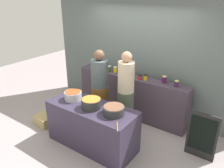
# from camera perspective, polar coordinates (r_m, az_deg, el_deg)

# --- Properties ---
(ground) EXTENTS (12.00, 12.00, 0.00)m
(ground) POSITION_cam_1_polar(r_m,az_deg,el_deg) (4.72, -2.51, -13.21)
(ground) COLOR #9B8F93
(storefront_wall) EXTENTS (4.80, 0.12, 3.00)m
(storefront_wall) POSITION_cam_1_polar(r_m,az_deg,el_deg) (5.20, 7.07, 8.43)
(storefront_wall) COLOR slate
(storefront_wall) RESTS_ON ground
(display_shelf) EXTENTS (2.70, 0.36, 0.99)m
(display_shelf) POSITION_cam_1_polar(r_m,az_deg,el_deg) (5.26, 4.72, -3.02)
(display_shelf) COLOR #423643
(display_shelf) RESTS_ON ground
(prep_table) EXTENTS (1.70, 0.70, 0.83)m
(prep_table) POSITION_cam_1_polar(r_m,az_deg,el_deg) (4.30, -5.09, -10.59)
(prep_table) COLOR #31293D
(prep_table) RESTS_ON ground
(preserve_jar_0) EXTENTS (0.09, 0.09, 0.14)m
(preserve_jar_0) POSITION_cam_1_polar(r_m,az_deg,el_deg) (5.66, -4.48, 5.02)
(preserve_jar_0) COLOR #492547
(preserve_jar_0) RESTS_ON display_shelf
(preserve_jar_1) EXTENTS (0.08, 0.08, 0.14)m
(preserve_jar_1) POSITION_cam_1_polar(r_m,az_deg,el_deg) (5.30, -0.69, 3.87)
(preserve_jar_1) COLOR #374423
(preserve_jar_1) RESTS_ON display_shelf
(preserve_jar_2) EXTENTS (0.09, 0.09, 0.13)m
(preserve_jar_2) POSITION_cam_1_polar(r_m,az_deg,el_deg) (5.28, 0.83, 3.74)
(preserve_jar_2) COLOR yellow
(preserve_jar_2) RESTS_ON display_shelf
(preserve_jar_3) EXTENTS (0.09, 0.09, 0.13)m
(preserve_jar_3) POSITION_cam_1_polar(r_m,az_deg,el_deg) (5.12, 3.86, 3.07)
(preserve_jar_3) COLOR #A81F14
(preserve_jar_3) RESTS_ON display_shelf
(preserve_jar_4) EXTENTS (0.09, 0.09, 0.10)m
(preserve_jar_4) POSITION_cam_1_polar(r_m,az_deg,el_deg) (4.87, 7.11, 1.72)
(preserve_jar_4) COLOR #A82B1E
(preserve_jar_4) RESTS_ON display_shelf
(preserve_jar_5) EXTENTS (0.09, 0.09, 0.11)m
(preserve_jar_5) POSITION_cam_1_polar(r_m,az_deg,el_deg) (4.86, 8.48, 1.67)
(preserve_jar_5) COLOR gold
(preserve_jar_5) RESTS_ON display_shelf
(preserve_jar_6) EXTENTS (0.09, 0.09, 0.15)m
(preserve_jar_6) POSITION_cam_1_polar(r_m,az_deg,el_deg) (4.77, 13.14, 1.14)
(preserve_jar_6) COLOR #531448
(preserve_jar_6) RESTS_ON display_shelf
(preserve_jar_7) EXTENTS (0.08, 0.08, 0.13)m
(preserve_jar_7) POSITION_cam_1_polar(r_m,az_deg,el_deg) (4.65, 16.07, 0.10)
(preserve_jar_7) COLOR #421F46
(preserve_jar_7) RESTS_ON display_shelf
(cooking_pot_left) EXTENTS (0.33, 0.33, 0.16)m
(cooking_pot_left) POSITION_cam_1_polar(r_m,az_deg,el_deg) (4.34, -9.87, -2.91)
(cooking_pot_left) COLOR #B7B7BC
(cooking_pot_left) RESTS_ON prep_table
(cooking_pot_center) EXTENTS (0.35, 0.35, 0.17)m
(cooking_pot_center) POSITION_cam_1_polar(r_m,az_deg,el_deg) (4.00, -5.29, -4.91)
(cooking_pot_center) COLOR #2D2D2D
(cooking_pot_center) RESTS_ON prep_table
(cooking_pot_right) EXTENTS (0.37, 0.37, 0.15)m
(cooking_pot_right) POSITION_cam_1_polar(r_m,az_deg,el_deg) (3.79, 0.44, -6.70)
(cooking_pot_right) COLOR #2D2D2D
(cooking_pot_right) RESTS_ON prep_table
(wooden_spoon) EXTENTS (0.16, 0.22, 0.02)m
(wooden_spoon) POSITION_cam_1_polar(r_m,az_deg,el_deg) (3.49, 1.32, -10.80)
(wooden_spoon) COLOR #9E703D
(wooden_spoon) RESTS_ON prep_table
(cook_with_tongs) EXTENTS (0.36, 0.36, 1.70)m
(cook_with_tongs) POSITION_cam_1_polar(r_m,az_deg,el_deg) (4.73, -3.08, -2.30)
(cook_with_tongs) COLOR brown
(cook_with_tongs) RESTS_ON ground
(cook_in_cap) EXTENTS (0.33, 0.33, 1.75)m
(cook_in_cap) POSITION_cam_1_polar(r_m,az_deg,el_deg) (4.42, 3.47, -3.75)
(cook_in_cap) COLOR #45513F
(cook_in_cap) RESTS_ON ground
(bread_crate) EXTENTS (0.48, 0.40, 0.21)m
(bread_crate) POSITION_cam_1_polar(r_m,az_deg,el_deg) (5.28, -16.64, -8.65)
(bread_crate) COLOR tan
(bread_crate) RESTS_ON ground
(chalkboard_sign) EXTENTS (0.51, 0.05, 0.88)m
(chalkboard_sign) POSITION_cam_1_polar(r_m,az_deg,el_deg) (4.27, 21.89, -12.16)
(chalkboard_sign) COLOR black
(chalkboard_sign) RESTS_ON ground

